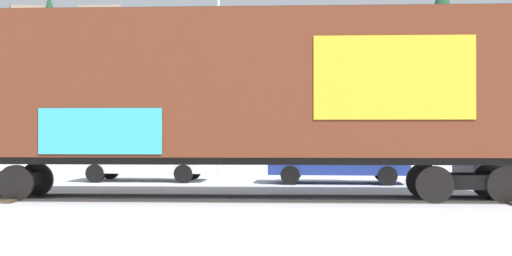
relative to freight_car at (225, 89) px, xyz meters
name	(u,v)px	position (x,y,z in m)	size (l,w,h in m)	color
ground_plane	(248,200)	(0.60, 0.00, -2.86)	(260.00, 260.00, 0.00)	#B2B5BC
track	(152,198)	(-1.89, -0.15, -2.82)	(59.94, 6.39, 0.08)	#4C4742
freight_car	(225,89)	(0.00, 0.00, 0.00)	(17.28, 4.26, 4.96)	#5B2B19
flagpole	(220,24)	(-2.35, 12.11, 3.62)	(0.18, 1.72, 10.04)	silver
hillside	(325,95)	(0.53, 67.93, 3.56)	(150.65, 37.62, 17.77)	silver
parked_car_white	(144,158)	(-4.09, 6.57, -2.04)	(4.65, 2.20, 1.59)	silver
parked_car_blue	(337,157)	(2.79, 6.34, -1.97)	(4.75, 2.06, 1.76)	navy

